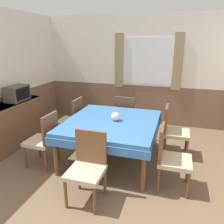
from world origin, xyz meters
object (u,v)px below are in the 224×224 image
at_px(vase, 116,116).
at_px(chair_right_far, 173,129).
at_px(chair_left_far, 72,118).
at_px(chair_head_window, 126,115).
at_px(chair_right_near, 170,156).
at_px(dining_table, 112,126).
at_px(chair_left_near, 44,138).
at_px(tv, 17,93).
at_px(sideboard, 13,124).
at_px(chair_head_near, 88,165).

bearing_deg(vase, chair_right_far, 27.89).
bearing_deg(vase, chair_left_far, 155.08).
distance_m(chair_head_window, chair_right_near, 1.84).
height_order(chair_left_far, chair_right_near, same).
xyz_separation_m(dining_table, chair_head_window, (0.00, 1.04, -0.14)).
xyz_separation_m(chair_left_near, chair_right_near, (1.98, 0.00, 0.00)).
relative_size(chair_head_window, tv, 1.95).
height_order(chair_left_far, tv, tv).
relative_size(chair_left_near, chair_head_window, 1.00).
bearing_deg(chair_left_far, sideboard, 115.99).
height_order(chair_left_far, sideboard, chair_left_far).
distance_m(chair_left_near, vase, 1.21).
relative_size(chair_left_near, tv, 1.95).
relative_size(chair_left_far, tv, 1.95).
bearing_deg(sideboard, chair_right_far, 9.49).
bearing_deg(chair_left_far, dining_table, -116.78).
height_order(chair_left_near, chair_right_near, same).
height_order(chair_right_far, chair_left_far, same).
bearing_deg(chair_right_near, chair_right_far, -180.00).
bearing_deg(chair_right_far, chair_left_far, -90.00).
distance_m(chair_head_window, chair_head_near, 2.09).
height_order(chair_head_window, tv, tv).
distance_m(chair_right_far, vase, 1.10).
relative_size(sideboard, tv, 2.94).
distance_m(chair_right_far, chair_left_far, 1.98).
xyz_separation_m(dining_table, vase, (0.06, 0.01, 0.17)).
height_order(dining_table, chair_right_far, chair_right_far).
distance_m(chair_left_far, tv, 1.18).
distance_m(chair_right_far, sideboard, 3.06).
xyz_separation_m(chair_right_near, tv, (-2.99, 0.69, 0.53)).
bearing_deg(chair_right_near, chair_left_far, -116.78).
xyz_separation_m(chair_left_near, chair_head_near, (0.99, -0.54, 0.00)).
relative_size(dining_table, chair_head_near, 1.79).
relative_size(chair_left_near, chair_right_near, 1.00).
height_order(dining_table, chair_left_far, chair_left_far).
bearing_deg(sideboard, chair_left_far, 25.99).
relative_size(chair_right_far, sideboard, 0.67).
xyz_separation_m(dining_table, chair_head_near, (0.00, -1.04, -0.14)).
distance_m(chair_left_far, sideboard, 1.15).
relative_size(chair_head_window, sideboard, 0.67).
bearing_deg(chair_head_near, tv, -31.55).
relative_size(chair_head_near, sideboard, 0.67).
height_order(sideboard, vase, vase).
bearing_deg(dining_table, chair_left_near, -153.22).
height_order(chair_left_near, chair_right_far, same).
bearing_deg(chair_right_near, tv, -102.92).
height_order(dining_table, chair_left_near, chair_left_near).
height_order(dining_table, chair_right_near, chair_right_near).
bearing_deg(chair_head_near, chair_right_far, -122.73).
height_order(chair_head_window, vase, chair_head_window).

